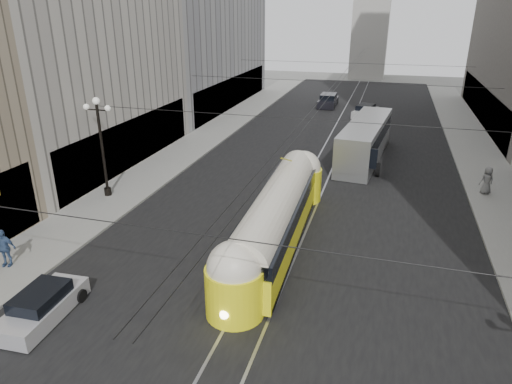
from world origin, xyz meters
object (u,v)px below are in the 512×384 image
Objects in this scene: streetcar at (277,216)px; sedan_silver at (42,306)px; pedestrian_sidewalk_right at (487,180)px; pedestrian_sidewalk_left at (4,248)px; city_bus at (365,139)px.

streetcar is 11.44m from sedan_silver.
pedestrian_sidewalk_left is (-23.29, -16.24, 0.02)m from pedestrian_sidewalk_right.
city_bus reaches higher than pedestrian_sidewalk_right.
pedestrian_sidewalk_left reaches higher than sedan_silver.
city_bus is 27.14m from sedan_silver.
pedestrian_sidewalk_right is at bearing 21.55° from pedestrian_sidewalk_left.
pedestrian_sidewalk_right is 0.98× the size of pedestrian_sidewalk_left.
streetcar is 3.69× the size of sedan_silver.
city_bus is 10.15m from pedestrian_sidewalk_right.
streetcar is 8.08× the size of pedestrian_sidewalk_left.
streetcar is 1.21× the size of city_bus.
sedan_silver is 5.10m from pedestrian_sidewalk_left.
city_bus is at bearing 78.16° from streetcar.
streetcar is 16.56m from city_bus.
pedestrian_sidewalk_left is at bearing -124.21° from city_bus.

